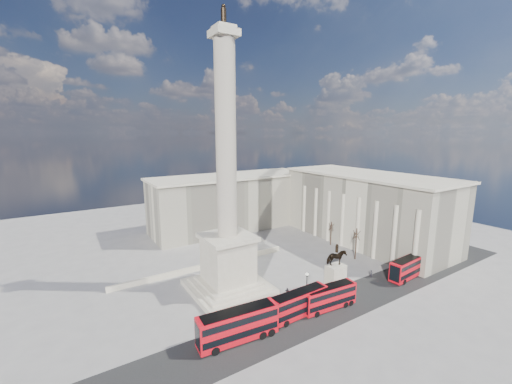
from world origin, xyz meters
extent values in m
plane|color=gray|center=(0.00, 0.00, 0.00)|extent=(180.00, 180.00, 0.00)
cube|color=#272727|center=(5.00, -10.00, 0.00)|extent=(120.00, 9.00, 0.01)
cube|color=beige|center=(0.00, 5.00, 0.50)|extent=(14.00, 14.00, 1.00)
cube|color=beige|center=(0.00, 5.00, 1.25)|extent=(12.00, 12.00, 0.50)
cube|color=beige|center=(0.00, 5.00, 1.75)|extent=(10.00, 10.00, 0.50)
cube|color=beige|center=(0.00, 5.00, 6.00)|extent=(8.00, 8.00, 8.00)
cube|color=beige|center=(0.00, 5.00, 10.40)|extent=(9.00, 9.00, 0.80)
cylinder|color=#AA9F8D|center=(0.00, 5.00, 27.80)|extent=(3.60, 3.60, 34.00)
cube|color=beige|center=(0.00, 5.00, 45.40)|extent=(4.20, 4.20, 1.20)
cube|color=beige|center=(0.00, 5.00, 46.30)|extent=(3.20, 3.20, 0.60)
cylinder|color=black|center=(0.00, 5.00, 47.90)|extent=(0.90, 0.90, 2.60)
sphere|color=black|center=(0.00, 5.00, 49.50)|extent=(0.70, 0.70, 0.70)
cube|color=beige|center=(0.00, 16.00, 0.55)|extent=(40.00, 0.60, 1.10)
cube|color=beige|center=(45.00, 10.00, 9.00)|extent=(18.00, 45.00, 18.00)
cube|color=beige|center=(45.00, 10.00, 18.30)|extent=(19.00, 46.00, 0.60)
cube|color=beige|center=(20.00, 40.00, 8.00)|extent=(50.00, 16.00, 16.00)
cube|color=beige|center=(20.00, 40.00, 16.30)|extent=(51.00, 17.00, 0.60)
cube|color=red|center=(-5.81, -9.28, 2.56)|extent=(12.04, 3.70, 4.37)
cube|color=black|center=(-5.81, -9.28, 1.78)|extent=(11.58, 3.72, 0.97)
cube|color=black|center=(-5.81, -9.28, 3.72)|extent=(11.58, 3.72, 0.97)
cube|color=black|center=(-5.81, -9.28, 4.77)|extent=(10.84, 3.33, 0.06)
cylinder|color=black|center=(-9.71, -8.94, 0.59)|extent=(1.42, 2.91, 1.19)
cylinder|color=black|center=(-2.51, -9.56, 0.59)|extent=(1.42, 2.91, 1.19)
cylinder|color=black|center=(-1.09, -9.68, 0.59)|extent=(1.42, 2.91, 1.19)
cube|color=red|center=(5.51, -9.09, 2.29)|extent=(10.65, 2.66, 3.90)
cube|color=black|center=(5.51, -9.09, 1.59)|extent=(10.22, 2.71, 0.87)
cube|color=black|center=(5.51, -9.09, 3.32)|extent=(10.22, 2.71, 0.87)
cube|color=black|center=(5.51, -9.09, 4.27)|extent=(9.58, 2.40, 0.06)
cylinder|color=black|center=(2.02, -9.18, 0.53)|extent=(1.12, 2.55, 1.06)
cylinder|color=black|center=(8.48, -9.02, 0.53)|extent=(1.12, 2.55, 1.06)
cylinder|color=black|center=(9.75, -8.99, 0.53)|extent=(1.12, 2.55, 1.06)
cube|color=red|center=(11.23, -10.11, 2.18)|extent=(10.25, 3.11, 3.72)
cube|color=black|center=(11.23, -10.11, 1.51)|extent=(9.85, 3.14, 0.83)
cube|color=black|center=(11.23, -10.11, 3.16)|extent=(9.85, 3.14, 0.83)
cube|color=black|center=(11.23, -10.11, 4.06)|extent=(9.22, 2.80, 0.06)
cylinder|color=black|center=(7.91, -9.84, 0.50)|extent=(1.20, 2.49, 1.01)
cylinder|color=black|center=(14.04, -10.34, 0.50)|extent=(1.20, 2.49, 1.01)
cylinder|color=black|center=(15.25, -10.44, 0.50)|extent=(1.20, 2.49, 1.01)
cube|color=red|center=(33.54, -10.42, 2.31)|extent=(10.85, 3.24, 3.94)
cube|color=black|center=(33.54, -10.42, 1.60)|extent=(10.42, 3.27, 0.87)
cube|color=black|center=(33.54, -10.42, 3.35)|extent=(10.42, 3.27, 0.87)
cube|color=black|center=(33.54, -10.42, 4.31)|extent=(9.76, 2.92, 0.06)
cylinder|color=black|center=(30.02, -10.69, 0.53)|extent=(1.26, 2.62, 1.07)
cylinder|color=black|center=(36.52, -10.19, 0.53)|extent=(1.26, 2.62, 1.07)
cylinder|color=black|center=(37.80, -10.09, 0.53)|extent=(1.26, 2.62, 1.07)
cylinder|color=black|center=(9.02, -6.95, 0.22)|extent=(0.39, 0.39, 0.44)
cylinder|color=black|center=(9.02, -6.95, 2.66)|extent=(0.14, 0.14, 5.32)
cylinder|color=black|center=(9.02, -6.95, 5.23)|extent=(0.27, 0.27, 0.27)
sphere|color=silver|center=(9.02, -6.95, 5.54)|extent=(0.50, 0.50, 0.50)
cube|color=beige|center=(17.18, -5.87, 0.28)|extent=(4.40, 3.30, 0.55)
cube|color=beige|center=(17.18, -5.87, 2.42)|extent=(3.52, 2.42, 4.84)
imported|color=black|center=(17.18, -5.87, 6.33)|extent=(3.84, 2.63, 2.97)
cylinder|color=black|center=(17.18, -5.87, 8.11)|extent=(0.55, 0.55, 1.32)
sphere|color=black|center=(17.18, -5.87, 8.86)|extent=(0.40, 0.40, 0.40)
cylinder|color=#332319|center=(32.02, 1.93, 3.77)|extent=(0.30, 0.30, 7.54)
cylinder|color=#332319|center=(38.10, -0.85, 3.63)|extent=(0.33, 0.33, 7.26)
cylinder|color=#332319|center=(34.13, 11.94, 3.18)|extent=(0.27, 0.27, 6.36)
imported|color=black|center=(27.02, -6.50, 0.83)|extent=(0.61, 0.41, 1.66)
imported|color=black|center=(18.46, -6.50, 0.87)|extent=(0.92, 0.75, 1.75)
imported|color=black|center=(7.83, -3.15, 0.84)|extent=(0.94, 1.02, 1.68)
camera|label=1|loc=(-25.14, -44.59, 29.32)|focal=22.00mm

